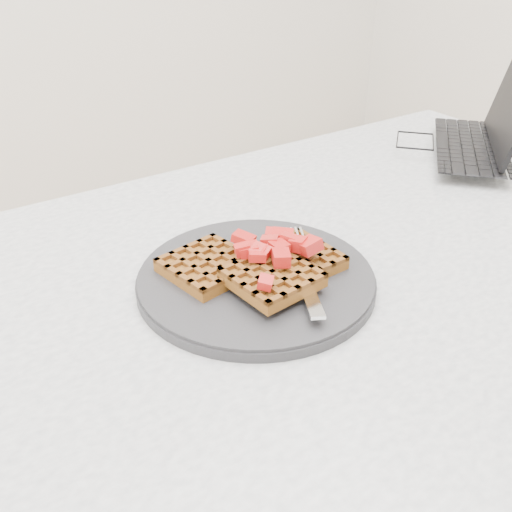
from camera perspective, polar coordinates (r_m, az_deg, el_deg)
name	(u,v)px	position (r m, az deg, el deg)	size (l,w,h in m)	color
table	(346,327)	(0.82, 8.97, -7.07)	(1.20, 0.80, 0.75)	silver
plate	(256,279)	(0.69, 0.00, -2.29)	(0.29, 0.29, 0.02)	#232326
waffles	(258,267)	(0.68, 0.19, -1.06)	(0.20, 0.18, 0.03)	brown
strawberry_pile	(256,246)	(0.66, 0.00, 1.04)	(0.15, 0.15, 0.02)	#9A0000
fork	(302,272)	(0.67, 4.64, -1.60)	(0.02, 0.18, 0.02)	silver
laptop	(460,137)	(1.13, 19.69, 11.14)	(0.37, 0.36, 0.21)	black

